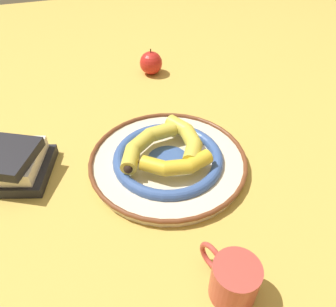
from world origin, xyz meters
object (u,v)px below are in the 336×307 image
(book_stack, at_px, (3,163))
(coffee_mug, at_px, (233,279))
(banana_a, at_px, (188,139))
(decorative_bowl, at_px, (168,160))
(banana_c, at_px, (175,165))
(banana_b, at_px, (146,143))
(apple, at_px, (151,63))

(book_stack, distance_m, coffee_mug, 0.56)
(banana_a, bearing_deg, coffee_mug, 173.49)
(decorative_bowl, height_order, book_stack, book_stack)
(coffee_mug, bearing_deg, banana_c, -17.53)
(banana_b, height_order, apple, apple)
(banana_a, relative_size, banana_c, 1.07)
(decorative_bowl, bearing_deg, coffee_mug, -89.23)
(coffee_mug, distance_m, apple, 0.79)
(banana_c, height_order, coffee_mug, coffee_mug)
(decorative_bowl, height_order, banana_b, banana_b)
(banana_c, bearing_deg, decorative_bowl, 97.76)
(book_stack, bearing_deg, coffee_mug, 150.17)
(banana_a, height_order, book_stack, book_stack)
(book_stack, height_order, apple, apple)
(banana_b, xyz_separation_m, banana_c, (0.04, -0.09, -0.00))
(banana_a, bearing_deg, banana_c, 144.08)
(banana_c, bearing_deg, banana_a, 62.15)
(coffee_mug, bearing_deg, decorative_bowl, -18.12)
(banana_b, distance_m, banana_c, 0.10)
(banana_a, bearing_deg, banana_b, 80.57)
(banana_a, distance_m, book_stack, 0.43)
(book_stack, xyz_separation_m, coffee_mug, (0.37, -0.42, 0.00))
(banana_a, xyz_separation_m, coffee_mug, (-0.05, -0.35, -0.01))
(decorative_bowl, xyz_separation_m, banana_a, (0.05, 0.02, 0.04))
(decorative_bowl, distance_m, apple, 0.47)
(book_stack, distance_m, apple, 0.59)
(decorative_bowl, distance_m, banana_c, 0.07)
(banana_b, bearing_deg, apple, -144.26)
(book_stack, bearing_deg, banana_c, 177.06)
(banana_b, height_order, coffee_mug, coffee_mug)
(banana_c, height_order, apple, apple)
(banana_a, relative_size, coffee_mug, 1.58)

